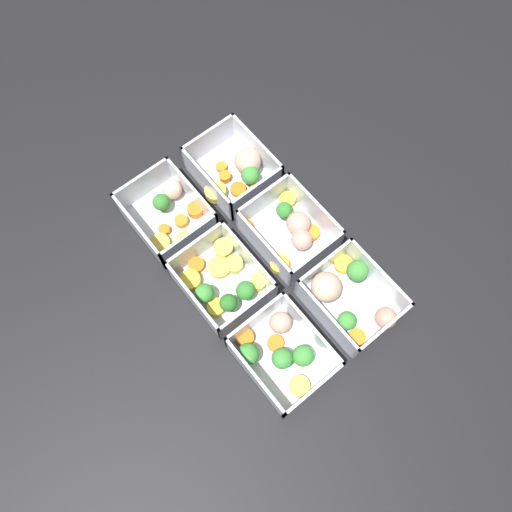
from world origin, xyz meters
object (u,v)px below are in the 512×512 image
Objects in this scene: container_far_right at (169,212)px; container_near_center at (291,230)px; container_near_left at (348,296)px; container_far_left at (280,352)px; container_near_right at (237,170)px; container_far_center at (222,282)px.

container_near_center is at bearing -137.78° from container_far_right.
container_near_left and container_near_center have the same top height.
container_near_center is 0.98× the size of container_far_left.
container_near_right is 0.15m from container_far_right.
container_far_left is (-0.00, 0.14, -0.00)m from container_near_left.
container_far_right is (0.16, 0.15, -0.00)m from container_near_center.
container_near_center and container_far_right have the same top height.
container_far_left is at bearing 179.04° from container_far_right.
container_near_right is at bearing -26.66° from container_far_left.
container_far_left and container_far_center have the same top height.
container_near_left and container_far_left have the same top height.
container_near_right is at bearing -45.00° from container_far_center.
container_near_right is 0.97× the size of container_far_right.
container_far_left is at bearing -179.89° from container_far_center.
container_near_center is 0.21m from container_far_left.
container_far_left is 0.31m from container_far_right.
container_far_left is (-0.30, 0.15, 0.00)m from container_near_right.
container_near_left is 1.07× the size of container_near_center.
container_near_right is at bearing -93.59° from container_far_right.
container_far_left and container_far_right have the same top height.
container_far_left is at bearing 153.34° from container_near_right.
container_near_center is at bearing -45.13° from container_far_left.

